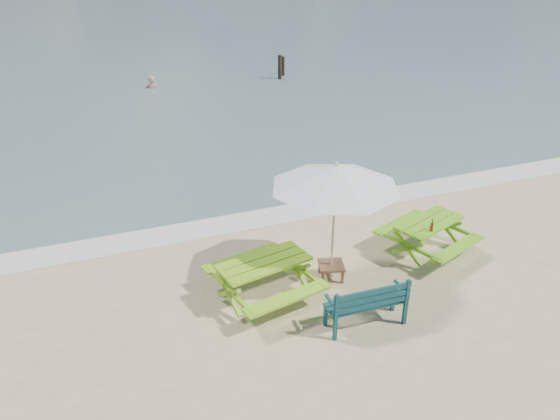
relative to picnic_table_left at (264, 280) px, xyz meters
name	(u,v)px	position (x,y,z in m)	size (l,w,h in m)	color
foam_strip	(274,216)	(1.35, 3.02, -0.37)	(22.00, 0.90, 0.01)	silver
picnic_table_left	(264,280)	(0.00, 0.00, 0.00)	(1.99, 2.14, 0.79)	#78B41B
picnic_table_right	(427,237)	(3.75, 0.29, -0.03)	(2.04, 2.15, 0.74)	#61AC1A
park_bench	(365,312)	(1.35, -1.36, -0.11)	(1.43, 0.54, 0.87)	#0E383C
side_table	(331,271)	(1.44, 0.15, -0.22)	(0.60, 0.60, 0.31)	brown
patio_umbrella	(336,176)	(1.44, 0.15, 1.79)	(3.02, 3.02, 2.39)	silver
beer_bottle	(432,227)	(3.54, -0.07, 0.44)	(0.07, 0.07, 0.26)	#8C5014
swimmer	(153,94)	(0.69, 16.55, -0.66)	(0.71, 0.59, 1.67)	tan
mooring_pilings	(281,69)	(6.74, 16.31, 0.04)	(0.57, 0.77, 1.32)	black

